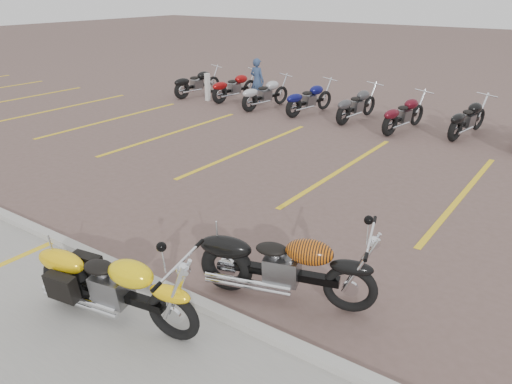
# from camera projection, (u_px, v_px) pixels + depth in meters

# --- Properties ---
(ground) EXTENTS (100.00, 100.00, 0.00)m
(ground) POSITION_uv_depth(u_px,v_px,m) (238.00, 234.00, 8.60)
(ground) COLOR brown
(ground) RESTS_ON ground
(curb) EXTENTS (60.00, 0.18, 0.12)m
(curb) POSITION_uv_depth(u_px,v_px,m) (153.00, 283.00, 7.07)
(curb) COLOR #ADAAA3
(curb) RESTS_ON ground
(parking_stripes) EXTENTS (38.00, 5.50, 0.01)m
(parking_stripes) POSITION_uv_depth(u_px,v_px,m) (342.00, 169.00, 11.61)
(parking_stripes) COLOR yellow
(parking_stripes) RESTS_ON ground
(yellow_cruiser) EXTENTS (2.39, 0.57, 0.99)m
(yellow_cruiser) POSITION_uv_depth(u_px,v_px,m) (114.00, 286.00, 6.21)
(yellow_cruiser) COLOR black
(yellow_cruiser) RESTS_ON ground
(flame_cruiser) EXTENTS (2.36, 0.85, 1.00)m
(flame_cruiser) POSITION_uv_depth(u_px,v_px,m) (282.00, 268.00, 6.62)
(flame_cruiser) COLOR black
(flame_cruiser) RESTS_ON ground
(person_a) EXTENTS (0.60, 0.41, 1.60)m
(person_a) POSITION_uv_depth(u_px,v_px,m) (257.00, 81.00, 17.89)
(person_a) COLOR navy
(person_a) RESTS_ON ground
(bollard) EXTENTS (0.16, 0.16, 1.00)m
(bollard) POSITION_uv_depth(u_px,v_px,m) (208.00, 87.00, 18.37)
(bollard) COLOR silver
(bollard) RESTS_ON ground
(bg_bike_row) EXTENTS (19.08, 2.07, 1.10)m
(bg_bike_row) POSITION_uv_depth(u_px,v_px,m) (435.00, 115.00, 14.23)
(bg_bike_row) COLOR black
(bg_bike_row) RESTS_ON ground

